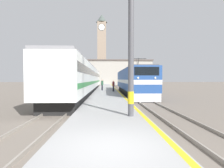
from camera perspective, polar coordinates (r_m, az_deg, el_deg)
ground_plane at (r=34.63m, az=-1.81°, el=-2.09°), size 200.00×200.00×0.00m
platform at (r=29.63m, az=-1.77°, el=-2.30°), size 3.70×140.00×0.44m
rail_track_near at (r=29.88m, az=5.21°, el=-2.63°), size 2.83×140.00×0.16m
rail_track_far at (r=29.80m, az=-8.02°, el=-2.65°), size 2.83×140.00×0.16m
locomotive_train at (r=25.25m, az=6.54°, el=0.82°), size 2.92×18.24×4.67m
passenger_train at (r=28.00m, az=-8.40°, el=1.52°), size 2.92×36.02×4.10m
catenary_mast at (r=8.84m, az=6.84°, el=16.49°), size 2.85×0.29×8.19m
person_on_platform at (r=28.20m, az=-3.21°, el=-0.19°), size 0.34×0.34×1.74m
second_waiting_passenger at (r=25.51m, az=0.47°, el=-0.51°), size 0.34×0.34×1.64m
clock_tower at (r=77.41m, az=-3.36°, el=11.74°), size 4.66×4.66×30.10m
station_building at (r=70.23m, az=1.07°, el=3.78°), size 28.82×8.24×9.75m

